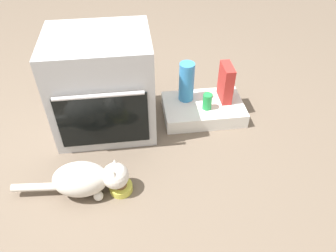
% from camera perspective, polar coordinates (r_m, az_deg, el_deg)
% --- Properties ---
extents(ground, '(8.00, 8.00, 0.00)m').
position_cam_1_polar(ground, '(2.13, -10.42, -7.27)').
color(ground, '#6B5B4C').
extents(oven, '(0.66, 0.58, 0.70)m').
position_cam_1_polar(oven, '(2.22, -11.48, 7.05)').
color(oven, '#B7BABF').
rests_on(oven, ground).
extents(pantry_cabinet, '(0.59, 0.38, 0.11)m').
position_cam_1_polar(pantry_cabinet, '(2.46, 6.17, 2.96)').
color(pantry_cabinet, white).
rests_on(pantry_cabinet, ground).
extents(food_bowl, '(0.14, 0.14, 0.08)m').
position_cam_1_polar(food_bowl, '(1.98, -8.25, -10.56)').
color(food_bowl, '#D1D14C').
rests_on(food_bowl, ground).
extents(cat, '(0.68, 0.23, 0.23)m').
position_cam_1_polar(cat, '(1.94, -13.99, -8.96)').
color(cat, silver).
rests_on(cat, ground).
extents(cereal_box, '(0.07, 0.18, 0.28)m').
position_cam_1_polar(cereal_box, '(2.42, 10.12, 7.49)').
color(cereal_box, '#B72D28').
rests_on(cereal_box, pantry_cabinet).
extents(soda_can, '(0.07, 0.07, 0.12)m').
position_cam_1_polar(soda_can, '(2.35, 6.91, 4.29)').
color(soda_can, green).
rests_on(soda_can, pantry_cabinet).
extents(water_bottle, '(0.11, 0.11, 0.30)m').
position_cam_1_polar(water_bottle, '(2.38, 3.27, 7.75)').
color(water_bottle, '#388CD1').
rests_on(water_bottle, pantry_cabinet).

